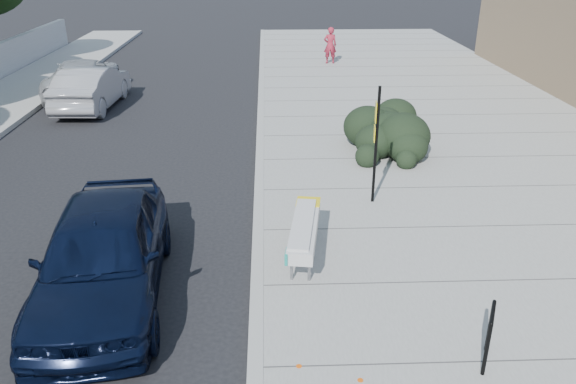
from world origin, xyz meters
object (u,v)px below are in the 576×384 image
(pedestrian, at_px, (330,45))
(sedan_navy, at_px, (103,253))
(wagon_silver, at_px, (92,87))
(suv_silver, at_px, (83,77))
(bench, at_px, (304,229))
(bike_rack, at_px, (489,332))
(sign_post, at_px, (376,138))

(pedestrian, bearing_deg, sedan_navy, 70.65)
(wagon_silver, relative_size, suv_silver, 0.90)
(bench, relative_size, sedan_navy, 0.48)
(sedan_navy, relative_size, suv_silver, 0.96)
(bike_rack, xyz_separation_m, sign_post, (-0.65, 5.29, 0.97))
(sedan_navy, distance_m, pedestrian, 19.67)
(pedestrian, bearing_deg, bike_rack, 87.44)
(sign_post, bearing_deg, suv_silver, 139.48)
(bike_rack, distance_m, sign_post, 5.41)
(bike_rack, bearing_deg, bench, 152.49)
(bike_rack, bearing_deg, wagon_silver, 148.29)
(wagon_silver, height_order, pedestrian, pedestrian)
(wagon_silver, xyz_separation_m, suv_silver, (-0.85, 1.83, -0.05))
(suv_silver, bearing_deg, pedestrian, -160.68)
(sign_post, bearing_deg, bike_rack, -75.40)
(wagon_silver, relative_size, pedestrian, 2.68)
(sign_post, bearing_deg, wagon_silver, 142.26)
(sign_post, distance_m, suv_silver, 14.09)
(sedan_navy, bearing_deg, pedestrian, 67.53)
(suv_silver, relative_size, pedestrian, 2.98)
(bench, bearing_deg, wagon_silver, 130.46)
(bike_rack, xyz_separation_m, wagon_silver, (-9.17, 13.93, 0.08))
(sedan_navy, bearing_deg, suv_silver, 102.07)
(wagon_silver, xyz_separation_m, pedestrian, (9.24, 6.91, 0.25))
(bike_rack, bearing_deg, sign_post, 121.88)
(bench, relative_size, suv_silver, 0.46)
(bench, distance_m, sign_post, 2.98)
(sedan_navy, bearing_deg, sign_post, 27.42)
(bench, xyz_separation_m, bike_rack, (2.31, -3.00, -0.03))
(bench, height_order, bike_rack, bike_rack)
(sign_post, height_order, sedan_navy, sign_post)
(pedestrian, bearing_deg, sign_post, 85.00)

